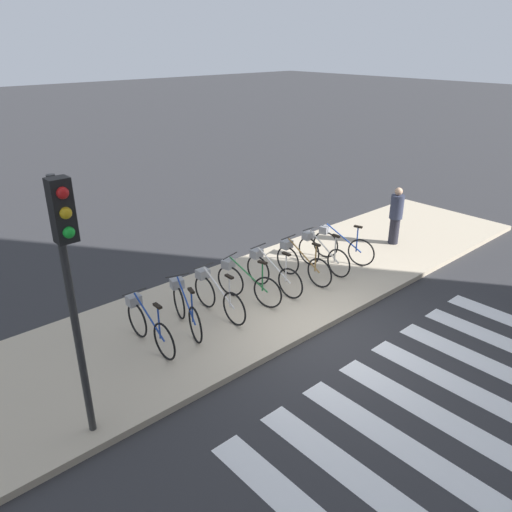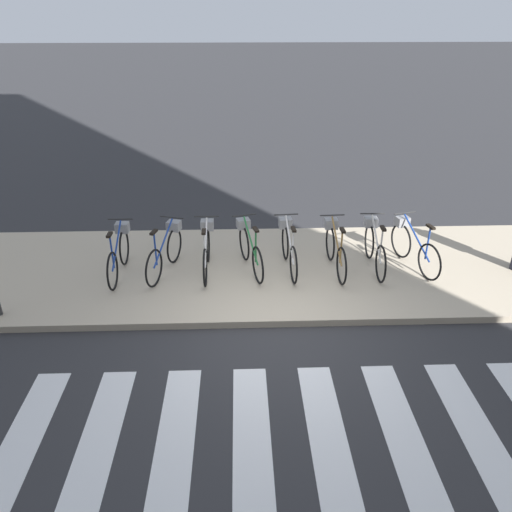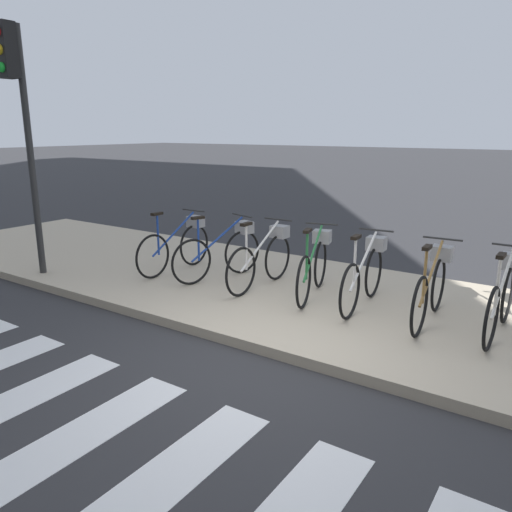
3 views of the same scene
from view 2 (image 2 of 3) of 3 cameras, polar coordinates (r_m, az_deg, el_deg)
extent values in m
plane|color=#2D2D30|center=(7.97, 2.34, -8.17)|extent=(120.00, 120.00, 0.00)
cube|color=#B7A88E|center=(9.45, 1.58, -1.61)|extent=(16.70, 3.57, 0.12)
torus|color=black|center=(8.93, -16.08, -1.68)|extent=(0.05, 0.68, 0.68)
torus|color=black|center=(9.73, -14.84, 0.97)|extent=(0.05, 0.68, 0.68)
cylinder|color=navy|center=(9.21, -15.64, 1.21)|extent=(0.05, 0.95, 0.58)
cylinder|color=navy|center=(8.90, -16.14, 0.44)|extent=(0.03, 0.03, 0.61)
cube|color=black|center=(8.76, -16.41, 2.35)|extent=(0.07, 0.20, 0.04)
cylinder|color=#262626|center=(9.50, -15.24, 4.09)|extent=(0.46, 0.03, 0.02)
cube|color=gray|center=(9.62, -15.04, 3.17)|extent=(0.24, 0.20, 0.18)
torus|color=black|center=(8.85, -11.58, -1.37)|extent=(0.22, 0.66, 0.68)
torus|color=black|center=(9.61, -9.32, 1.21)|extent=(0.22, 0.66, 0.68)
cylinder|color=navy|center=(9.11, -10.55, 1.50)|extent=(0.29, 0.92, 0.58)
cylinder|color=navy|center=(8.82, -11.42, 0.76)|extent=(0.04, 0.04, 0.61)
cube|color=black|center=(8.68, -11.62, 2.69)|extent=(0.12, 0.21, 0.04)
cylinder|color=#262626|center=(9.37, -9.58, 4.38)|extent=(0.45, 0.15, 0.02)
cube|color=gray|center=(9.49, -9.38, 3.43)|extent=(0.29, 0.26, 0.18)
torus|color=black|center=(8.73, -5.84, -1.34)|extent=(0.04, 0.68, 0.68)
torus|color=black|center=(9.56, -5.51, 1.33)|extent=(0.04, 0.68, 0.68)
cylinder|color=silver|center=(9.02, -5.75, 1.60)|extent=(0.04, 0.95, 0.58)
cylinder|color=silver|center=(8.71, -5.89, 0.83)|extent=(0.03, 0.03, 0.61)
cube|color=black|center=(8.57, -5.99, 2.78)|extent=(0.07, 0.20, 0.04)
cylinder|color=#262626|center=(9.33, -5.67, 4.52)|extent=(0.46, 0.03, 0.02)
cube|color=gray|center=(9.45, -5.60, 3.57)|extent=(0.24, 0.20, 0.18)
torus|color=black|center=(8.77, 0.21, -1.05)|extent=(0.20, 0.67, 0.68)
torus|color=black|center=(9.58, -1.36, 1.49)|extent=(0.20, 0.67, 0.68)
cylinder|color=#267238|center=(9.05, -0.62, 1.82)|extent=(0.26, 0.93, 0.58)
cylinder|color=#267238|center=(8.74, -0.03, 1.10)|extent=(0.04, 0.04, 0.61)
cube|color=black|center=(8.61, -0.03, 3.05)|extent=(0.12, 0.21, 0.04)
cylinder|color=#262626|center=(9.34, -1.39, 4.69)|extent=(0.45, 0.13, 0.02)
cube|color=gray|center=(9.46, -1.46, 3.73)|extent=(0.28, 0.25, 0.18)
torus|color=black|center=(8.80, 4.32, -1.03)|extent=(0.08, 0.68, 0.68)
torus|color=black|center=(9.62, 3.35, 1.58)|extent=(0.08, 0.68, 0.68)
cylinder|color=silver|center=(9.09, 3.87, 1.87)|extent=(0.10, 0.95, 0.58)
cylinder|color=silver|center=(8.77, 4.24, 1.12)|extent=(0.03, 0.03, 0.61)
cube|color=black|center=(8.64, 4.31, 3.06)|extent=(0.08, 0.20, 0.04)
cylinder|color=#262626|center=(9.39, 3.45, 4.76)|extent=(0.46, 0.06, 0.02)
cube|color=gray|center=(9.51, 3.37, 3.81)|extent=(0.25, 0.22, 0.18)
torus|color=black|center=(8.87, 9.75, -1.14)|extent=(0.07, 0.68, 0.68)
torus|color=black|center=(9.68, 8.48, 1.48)|extent=(0.07, 0.68, 0.68)
cylinder|color=olive|center=(9.15, 9.21, 1.75)|extent=(0.08, 0.95, 0.58)
cylinder|color=olive|center=(8.84, 9.71, 1.00)|extent=(0.03, 0.03, 0.61)
cube|color=black|center=(8.71, 9.88, 2.93)|extent=(0.08, 0.20, 0.04)
cylinder|color=#262626|center=(9.45, 8.71, 4.63)|extent=(0.46, 0.05, 0.02)
cube|color=gray|center=(9.56, 8.57, 3.69)|extent=(0.25, 0.21, 0.18)
torus|color=black|center=(9.08, 14.07, -0.89)|extent=(0.05, 0.68, 0.68)
torus|color=black|center=(9.89, 12.82, 1.65)|extent=(0.05, 0.68, 0.68)
cylinder|color=beige|center=(9.37, 13.60, 1.93)|extent=(0.05, 0.95, 0.58)
cylinder|color=beige|center=(9.06, 14.10, 1.20)|extent=(0.03, 0.03, 0.61)
cube|color=black|center=(8.93, 14.33, 3.08)|extent=(0.07, 0.20, 0.04)
cylinder|color=#262626|center=(9.66, 13.17, 4.74)|extent=(0.46, 0.03, 0.02)
cube|color=gray|center=(9.78, 12.99, 3.82)|extent=(0.24, 0.20, 0.18)
torus|color=black|center=(9.40, 19.20, -0.66)|extent=(0.21, 0.67, 0.68)
torus|color=black|center=(10.07, 16.23, 1.70)|extent=(0.21, 0.67, 0.68)
cylinder|color=navy|center=(9.62, 17.89, 2.02)|extent=(0.28, 0.93, 0.58)
cylinder|color=navy|center=(9.36, 19.04, 1.35)|extent=(0.04, 0.04, 0.61)
cube|color=black|center=(9.23, 19.34, 3.17)|extent=(0.12, 0.21, 0.04)
cylinder|color=#262626|center=(9.85, 16.66, 4.74)|extent=(0.45, 0.14, 0.02)
cube|color=gray|center=(9.96, 16.36, 3.83)|extent=(0.28, 0.26, 0.18)
camera|label=1|loc=(5.95, -83.41, 9.21)|focal=35.00mm
camera|label=3|loc=(4.60, 42.77, -10.90)|focal=35.00mm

